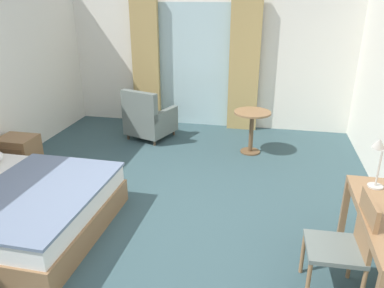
{
  "coord_description": "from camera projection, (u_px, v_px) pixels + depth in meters",
  "views": [
    {
      "loc": [
        1.16,
        -3.45,
        2.42
      ],
      "look_at": [
        0.36,
        0.34,
        0.87
      ],
      "focal_mm": 34.82,
      "sensor_mm": 36.0,
      "label": 1
    }
  ],
  "objects": [
    {
      "name": "curtain_panel_left",
      "position": [
        146.0,
        61.0,
        7.16
      ],
      "size": [
        0.53,
        0.1,
        2.48
      ],
      "primitive_type": "cube",
      "color": "tan",
      "rests_on": "ground"
    },
    {
      "name": "ground",
      "position": [
        155.0,
        226.0,
        4.27
      ],
      "size": [
        5.96,
        7.8,
        0.1
      ],
      "primitive_type": "cube",
      "color": "#334C51"
    },
    {
      "name": "desk_chair",
      "position": [
        347.0,
        242.0,
        3.07
      ],
      "size": [
        0.48,
        0.46,
        0.95
      ],
      "color": "slate",
      "rests_on": "ground"
    },
    {
      "name": "curtain_panel_right",
      "position": [
        244.0,
        64.0,
        6.8
      ],
      "size": [
        0.55,
        0.1,
        2.48
      ],
      "primitive_type": "cube",
      "color": "tan",
      "rests_on": "ground"
    },
    {
      "name": "round_cafe_table",
      "position": [
        252.0,
        123.0,
        5.98
      ],
      "size": [
        0.59,
        0.59,
        0.7
      ],
      "color": "olive",
      "rests_on": "ground"
    },
    {
      "name": "wall_back",
      "position": [
        209.0,
        58.0,
        7.07
      ],
      "size": [
        5.56,
        0.12,
        2.62
      ],
      "primitive_type": "cube",
      "color": "white",
      "rests_on": "ground"
    },
    {
      "name": "armchair_by_window",
      "position": [
        149.0,
        120.0,
        6.64
      ],
      "size": [
        0.9,
        0.92,
        0.91
      ],
      "color": "slate",
      "rests_on": "ground"
    },
    {
      "name": "bed",
      "position": [
        8.0,
        206.0,
        4.06
      ],
      "size": [
        1.99,
        1.79,
        1.05
      ],
      "color": "olive",
      "rests_on": "ground"
    },
    {
      "name": "balcony_glass_door",
      "position": [
        195.0,
        66.0,
        7.11
      ],
      "size": [
        1.45,
        0.02,
        2.3
      ],
      "primitive_type": "cube",
      "color": "silver",
      "rests_on": "ground"
    },
    {
      "name": "desk_lamp",
      "position": [
        378.0,
        152.0,
        3.43
      ],
      "size": [
        0.14,
        0.27,
        0.46
      ],
      "color": "#B7B2A8",
      "rests_on": "writing_desk"
    },
    {
      "name": "nightstand",
      "position": [
        19.0,
        154.0,
        5.42
      ],
      "size": [
        0.51,
        0.43,
        0.53
      ],
      "color": "olive",
      "rests_on": "ground"
    }
  ]
}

